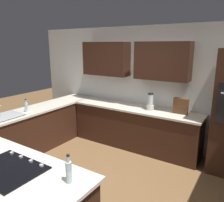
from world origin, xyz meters
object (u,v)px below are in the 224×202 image
object	(u,v)px
blender	(150,103)
second_bottle	(69,171)
spice_rack	(181,106)
dish_soap_bottle	(26,107)
sink_unit	(3,117)
cooktop	(8,169)

from	to	relation	value
blender	second_bottle	distance (m)	2.78
second_bottle	spice_rack	bearing A→B (deg)	-94.93
dish_soap_bottle	second_bottle	bearing A→B (deg)	151.35
sink_unit	spice_rack	distance (m)	3.36
blender	second_bottle	xyz separation A→B (m)	(-0.35, 2.75, -0.03)
cooktop	spice_rack	world-z (taller)	spice_rack
second_bottle	blender	bearing A→B (deg)	-82.66
spice_rack	second_bottle	distance (m)	2.85
sink_unit	cooktop	bearing A→B (deg)	149.73
cooktop	dish_soap_bottle	xyz separation A→B (m)	(1.66, -1.48, 0.09)
spice_rack	blender	bearing A→B (deg)	8.31
blender	spice_rack	xyz separation A→B (m)	(-0.60, -0.09, -0.00)
sink_unit	spice_rack	world-z (taller)	spice_rack
sink_unit	blender	bearing A→B (deg)	-137.02
cooktop	second_bottle	world-z (taller)	second_bottle
dish_soap_bottle	sink_unit	bearing A→B (deg)	83.05
blender	dish_soap_bottle	world-z (taller)	blender
cooktop	dish_soap_bottle	world-z (taller)	dish_soap_bottle
spice_rack	cooktop	bearing A→B (deg)	72.34
blender	spice_rack	size ratio (longest dim) A/B	1.16
cooktop	second_bottle	size ratio (longest dim) A/B	2.54
cooktop	second_bottle	distance (m)	0.75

